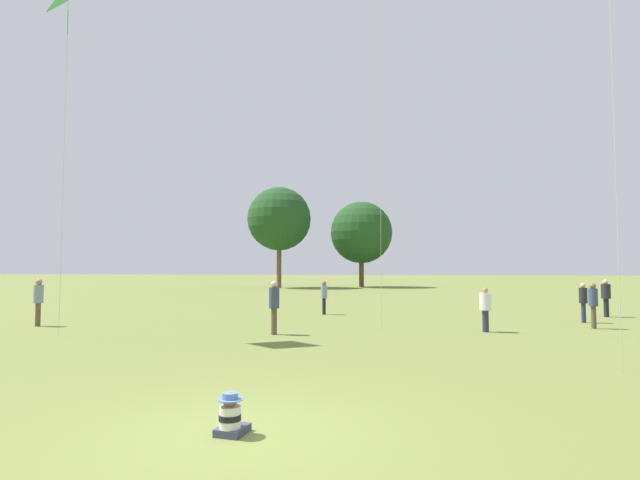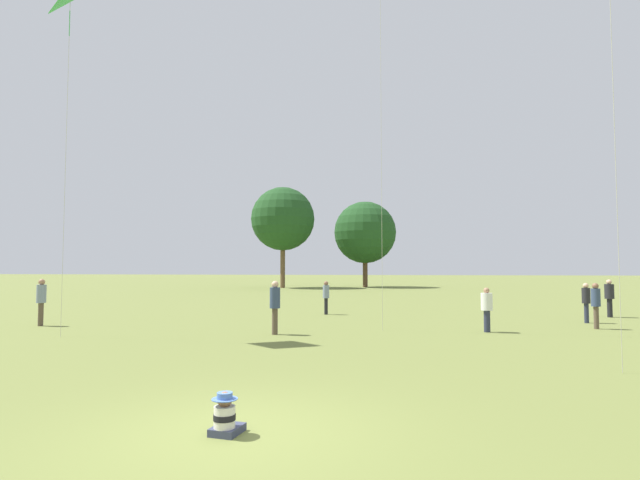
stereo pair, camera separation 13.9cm
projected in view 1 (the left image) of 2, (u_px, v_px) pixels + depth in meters
ground_plane at (240, 434)px, 6.59m from camera, size 300.00×300.00×0.00m
seated_toddler at (231, 416)px, 6.57m from camera, size 0.42×0.49×0.57m
person_standing_0 at (593, 301)px, 18.12m from camera, size 0.42×0.42×1.66m
person_standing_1 at (485, 306)px, 17.19m from camera, size 0.55×0.55×1.52m
person_standing_2 at (274, 302)px, 16.51m from camera, size 0.43×0.43×1.77m
person_standing_3 at (38, 298)px, 18.86m from camera, size 0.43×0.43×1.78m
person_standing_4 at (606, 295)px, 22.40m from camera, size 0.48×0.48×1.68m
person_standing_5 at (324, 294)px, 23.60m from camera, size 0.41×0.41×1.57m
person_standing_6 at (583, 299)px, 20.05m from camera, size 0.44×0.44×1.60m
kite_3 at (68, 2)px, 16.47m from camera, size 1.66×1.60×11.67m
distant_tree_0 at (361, 233)px, 57.51m from camera, size 7.12×7.12×9.86m
distant_tree_1 at (279, 219)px, 55.39m from camera, size 7.06×7.06×11.19m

